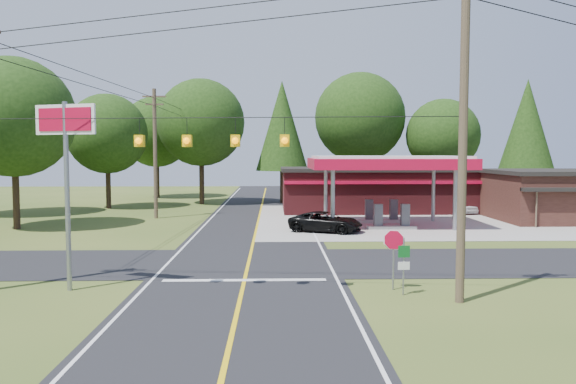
{
  "coord_description": "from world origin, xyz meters",
  "views": [
    {
      "loc": [
        1.18,
        -25.64,
        5.08
      ],
      "look_at": [
        2.0,
        7.0,
        2.8
      ],
      "focal_mm": 35.0,
      "sensor_mm": 36.0,
      "label": 1
    }
  ],
  "objects_px": {
    "octagonal_stop_sign": "(394,245)",
    "gas_canopy": "(387,165)",
    "sedan_car": "(462,206)",
    "suv_car": "(326,222)",
    "big_stop_sign": "(66,151)"
  },
  "relations": [
    {
      "from": "gas_canopy",
      "to": "octagonal_stop_sign",
      "type": "xyz_separation_m",
      "value": [
        -3.4,
        -18.23,
        -2.58
      ]
    },
    {
      "from": "sedan_car",
      "to": "octagonal_stop_sign",
      "type": "bearing_deg",
      "value": -119.84
    },
    {
      "from": "big_stop_sign",
      "to": "octagonal_stop_sign",
      "type": "xyz_separation_m",
      "value": [
        11.99,
        -0.22,
        -3.48
      ]
    },
    {
      "from": "gas_canopy",
      "to": "sedan_car",
      "type": "xyz_separation_m",
      "value": [
        8.0,
        8.0,
        -3.63
      ]
    },
    {
      "from": "octagonal_stop_sign",
      "to": "gas_canopy",
      "type": "bearing_deg",
      "value": 79.44
    },
    {
      "from": "gas_canopy",
      "to": "big_stop_sign",
      "type": "xyz_separation_m",
      "value": [
        -15.39,
        -18.01,
        0.9
      ]
    },
    {
      "from": "suv_car",
      "to": "octagonal_stop_sign",
      "type": "distance_m",
      "value": 15.3
    },
    {
      "from": "gas_canopy",
      "to": "sedan_car",
      "type": "distance_m",
      "value": 11.88
    },
    {
      "from": "sedan_car",
      "to": "big_stop_sign",
      "type": "xyz_separation_m",
      "value": [
        -23.39,
        -26.01,
        4.53
      ]
    },
    {
      "from": "suv_car",
      "to": "big_stop_sign",
      "type": "xyz_separation_m",
      "value": [
        -10.89,
        -15.01,
        4.51
      ]
    },
    {
      "from": "suv_car",
      "to": "sedan_car",
      "type": "xyz_separation_m",
      "value": [
        12.5,
        11.0,
        -0.02
      ]
    },
    {
      "from": "suv_car",
      "to": "octagonal_stop_sign",
      "type": "xyz_separation_m",
      "value": [
        1.1,
        -15.23,
        1.03
      ]
    },
    {
      "from": "sedan_car",
      "to": "big_stop_sign",
      "type": "bearing_deg",
      "value": -138.31
    },
    {
      "from": "suv_car",
      "to": "sedan_car",
      "type": "relative_size",
      "value": 1.26
    },
    {
      "from": "sedan_car",
      "to": "octagonal_stop_sign",
      "type": "xyz_separation_m",
      "value": [
        -11.4,
        -26.23,
        1.05
      ]
    }
  ]
}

